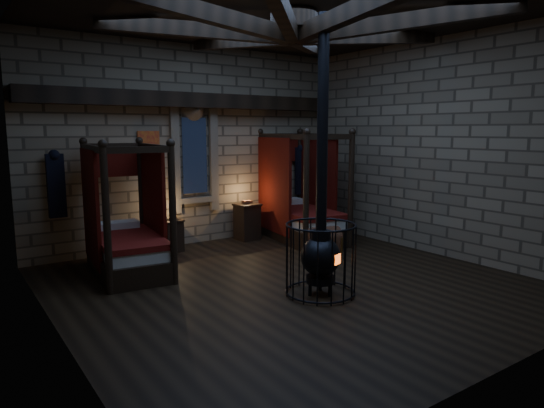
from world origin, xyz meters
TOP-DOWN VIEW (x-y plane):
  - room at (-0.00, 0.09)m, footprint 7.02×7.02m
  - bed_left at (-1.94, 2.19)m, footprint 1.34×2.22m
  - bed_right at (2.10, 2.47)m, footprint 1.51×2.41m
  - trunk_left at (-1.97, 1.42)m, footprint 0.72×0.47m
  - trunk_right at (1.75, 1.30)m, footprint 0.78×0.59m
  - nightstand_left at (-0.75, 3.05)m, footprint 0.45×0.44m
  - nightstand_right at (1.09, 3.11)m, footprint 0.53×0.50m
  - stove at (0.03, -0.64)m, footprint 1.05×1.05m

SIDE VIEW (x-z plane):
  - trunk_left at x=-1.97m, z-range -0.03..0.49m
  - trunk_right at x=1.75m, z-range -0.03..0.49m
  - nightstand_left at x=-0.75m, z-range -0.06..0.73m
  - nightstand_right at x=1.09m, z-range -0.03..0.86m
  - bed_left at x=-1.94m, z-range -0.56..1.65m
  - bed_right at x=2.10m, z-range -0.60..1.76m
  - stove at x=0.03m, z-range -1.38..2.67m
  - room at x=0.00m, z-range 1.60..5.89m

